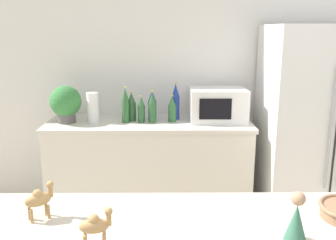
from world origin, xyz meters
The scene contains 16 objects.
wall_back centered at (0.00, 2.73, 1.27)m, with size 8.00×0.06×2.55m.
back_counter centered at (-0.39, 2.40, 0.45)m, with size 1.76×0.63×0.89m.
refrigerator centered at (1.04, 2.31, 0.85)m, with size 0.90×0.76×1.70m.
potted_plant centered at (-1.09, 2.35, 1.06)m, with size 0.26×0.26×0.32m.
paper_towel_roll centered at (-0.86, 2.37, 1.02)m, with size 0.10×0.10×0.26m.
microwave centered at (0.21, 2.42, 1.03)m, with size 0.48×0.37×0.28m.
back_bottle_0 centered at (-0.36, 2.36, 1.02)m, with size 0.07×0.07×0.27m.
back_bottle_1 centered at (-0.16, 2.48, 1.04)m, with size 0.07×0.07×0.32m.
back_bottle_2 centered at (-0.54, 2.42, 1.01)m, with size 0.08×0.08×0.26m.
back_bottle_3 centered at (-0.19, 2.38, 1.00)m, with size 0.07×0.07×0.23m.
back_bottle_4 centered at (-0.36, 2.46, 1.02)m, with size 0.07×0.07×0.27m.
back_bottle_5 centered at (-0.59, 2.35, 1.04)m, with size 0.06×0.06×0.31m.
back_bottle_6 centered at (-0.45, 2.36, 1.00)m, with size 0.06×0.06×0.23m.
camel_figurine centered at (-0.69, 0.46, 1.08)m, with size 0.10×0.09×0.13m.
camel_figurine_second centered at (-0.46, 0.28, 1.08)m, with size 0.11×0.06×0.13m.
wise_man_figurine_crimson centered at (0.17, 0.32, 1.08)m, with size 0.07×0.07×0.17m.
Camera 1 is at (-0.24, -0.76, 1.66)m, focal length 40.00 mm.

